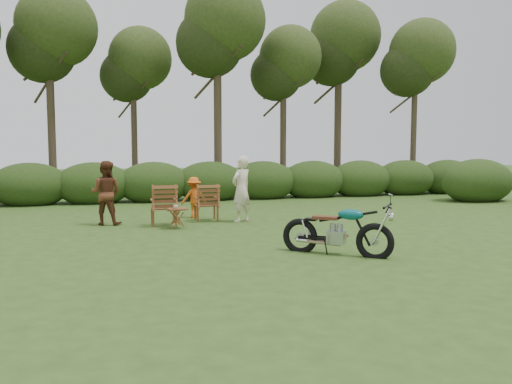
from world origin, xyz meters
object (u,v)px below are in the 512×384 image
object	(u,v)px
lawn_chair_right	(206,221)
lawn_chair_left	(164,225)
cup	(176,206)
adult_a	(242,222)
adult_b	(107,225)
side_table	(177,218)
motorcycle	(336,254)
child	(194,218)

from	to	relation	value
lawn_chair_right	lawn_chair_left	world-z (taller)	lawn_chair_left
cup	adult_a	size ratio (longest dim) A/B	0.07
lawn_chair_left	cup	size ratio (longest dim) A/B	9.06
adult_a	adult_b	bearing A→B (deg)	-41.77
lawn_chair_right	cup	xyz separation A→B (m)	(-0.91, -1.11, 0.52)
lawn_chair_right	adult_a	world-z (taller)	adult_a
lawn_chair_left	adult_a	xyz separation A→B (m)	(1.93, 0.02, 0.00)
side_table	cup	size ratio (longest dim) A/B	4.36
adult_a	adult_b	xyz separation A→B (m)	(-3.26, 0.43, 0.00)
motorcycle	lawn_chair_left	bearing A→B (deg)	161.95
adult_a	child	world-z (taller)	adult_a
adult_b	child	distance (m)	2.32
motorcycle	child	distance (m)	5.55
cup	child	size ratio (longest dim) A/B	0.10
lawn_chair_right	side_table	size ratio (longest dim) A/B	1.98
adult_b	motorcycle	bearing A→B (deg)	149.95
lawn_chair_right	cup	world-z (taller)	cup
motorcycle	adult_a	world-z (taller)	adult_a
side_table	cup	xyz separation A→B (m)	(-0.03, -0.02, 0.28)
side_table	child	distance (m)	1.85
motorcycle	lawn_chair_right	size ratio (longest dim) A/B	1.99
lawn_chair_right	cup	size ratio (longest dim) A/B	8.64
cup	adult_a	world-z (taller)	adult_a
lawn_chair_left	adult_a	size ratio (longest dim) A/B	0.59
lawn_chair_right	adult_b	distance (m)	2.45
lawn_chair_left	child	size ratio (longest dim) A/B	0.90
motorcycle	adult_b	xyz separation A→B (m)	(-3.89, 4.65, 0.00)
motorcycle	lawn_chair_left	distance (m)	4.91
adult_b	child	xyz separation A→B (m)	(2.23, 0.65, 0.00)
motorcycle	lawn_chair_right	xyz separation A→B (m)	(-1.44, 4.68, 0.00)
motorcycle	adult_b	size ratio (longest dim) A/B	1.21
cup	adult_b	world-z (taller)	adult_b
adult_a	child	distance (m)	1.49
lawn_chair_right	cup	distance (m)	1.52
side_table	adult_a	size ratio (longest dim) A/B	0.29
side_table	cup	distance (m)	0.28
motorcycle	adult_b	world-z (taller)	adult_b
adult_a	child	bearing A→B (deg)	-80.65
cup	child	bearing A→B (deg)	68.12
child	lawn_chair_right	bearing A→B (deg)	98.05
cup	lawn_chair_left	bearing A→B (deg)	108.13
motorcycle	adult_a	distance (m)	4.26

